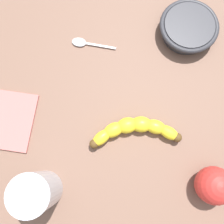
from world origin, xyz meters
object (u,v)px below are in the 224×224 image
smoothie_glass (37,192)px  apple_fruit (213,185)px  banana (134,129)px  teaspoon (81,43)px  ceramic_bowl (188,28)px

smoothie_glass → apple_fruit: size_ratio=1.43×
banana → apple_fruit: apple_fruit is taller
smoothie_glass → teaspoon: bearing=-17.1°
banana → smoothie_glass: smoothie_glass is taller
smoothie_glass → apple_fruit: smoothie_glass is taller
smoothie_glass → teaspoon: size_ratio=1.01×
banana → smoothie_glass: (-11.28, 21.17, 3.43)cm
smoothie_glass → ceramic_bowl: bearing=-46.6°
banana → ceramic_bowl: 28.37cm
ceramic_bowl → teaspoon: 26.46cm
ceramic_bowl → apple_fruit: 37.04cm
banana → apple_fruit: size_ratio=2.64×
banana → apple_fruit: bearing=138.8°
smoothie_glass → ceramic_bowl: 50.87cm
banana → teaspoon: banana is taller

